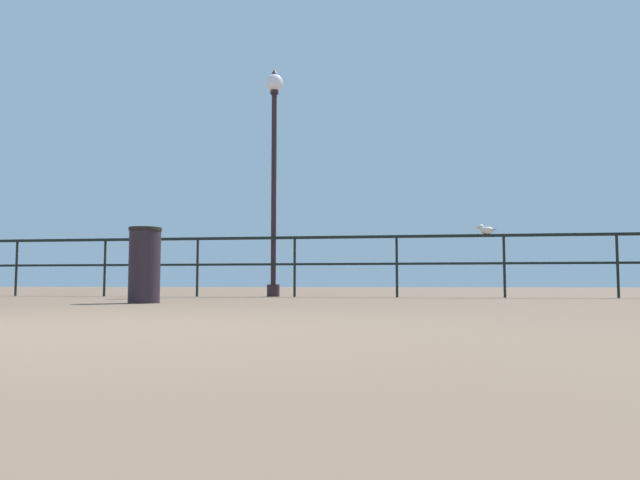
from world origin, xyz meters
TOP-DOWN VIEW (x-y plane):
  - ground_plane at (0.00, 0.00)m, footprint 60.00×60.00m
  - pier_railing at (0.00, 7.44)m, footprint 21.68×0.05m
  - lamppost_center at (-0.43, 7.64)m, footprint 0.32×0.32m
  - seagull_on_rail at (3.31, 7.45)m, footprint 0.33×0.25m
  - trash_bin at (-1.26, 4.07)m, footprint 0.40×0.40m

SIDE VIEW (x-z plane):
  - ground_plane at x=0.00m, z-range 0.00..0.00m
  - trash_bin at x=-1.26m, z-range 0.00..0.94m
  - pier_railing at x=0.00m, z-range 0.25..1.33m
  - seagull_on_rail at x=3.31m, z-range 1.07..1.24m
  - lamppost_center at x=-0.43m, z-range 0.47..4.71m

